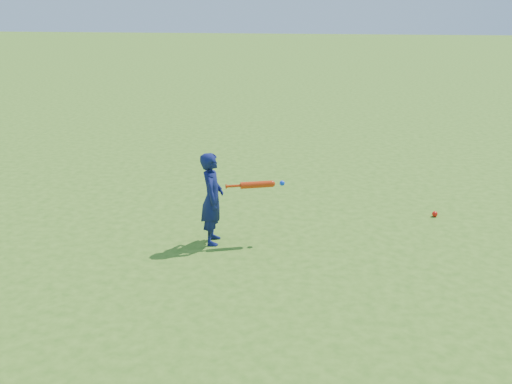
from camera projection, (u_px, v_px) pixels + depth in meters
ground at (216, 223)px, 7.10m from camera, size 80.00×80.00×0.00m
child at (212, 199)px, 6.38m from camera, size 0.29×0.41×1.06m
ground_ball_red at (435, 214)px, 7.30m from camera, size 0.07×0.07×0.07m
bat_swing at (259, 185)px, 6.39m from camera, size 0.65×0.26×0.08m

